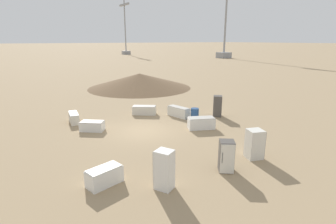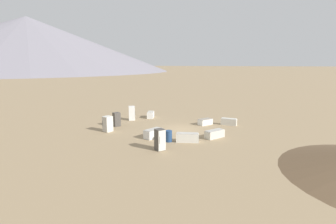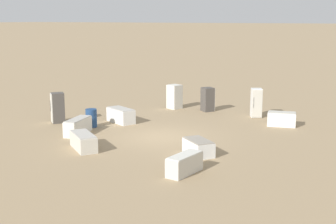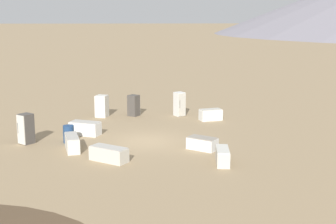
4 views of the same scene
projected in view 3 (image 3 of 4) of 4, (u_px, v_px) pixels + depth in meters
ground_plane at (161, 137)px, 22.34m from camera, size 1000.00×1000.00×0.00m
discarded_fridge_0 at (198, 147)px, 19.36m from camera, size 1.54×1.67×0.64m
discarded_fridge_1 at (282, 119)px, 24.52m from camera, size 1.04×1.57×0.75m
discarded_fridge_2 at (208, 99)px, 28.42m from camera, size 0.92×0.91×1.44m
discarded_fridge_3 at (256, 103)px, 26.69m from camera, size 0.89×0.83×1.64m
discarded_fridge_4 at (83, 141)px, 20.17m from camera, size 1.68×1.94×0.70m
discarded_fridge_5 at (121, 115)px, 25.37m from camera, size 1.42×1.92×0.79m
discarded_fridge_6 at (58, 108)px, 25.26m from camera, size 0.93×0.92×1.63m
discarded_fridge_7 at (78, 126)px, 22.81m from camera, size 1.97×1.00×0.78m
discarded_fridge_8 at (185, 164)px, 16.99m from camera, size 1.69×0.78×0.73m
discarded_fridge_9 at (174, 97)px, 29.25m from camera, size 0.92×0.97×1.50m
rusty_barrel at (91, 118)px, 24.29m from camera, size 0.58×0.58×0.95m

